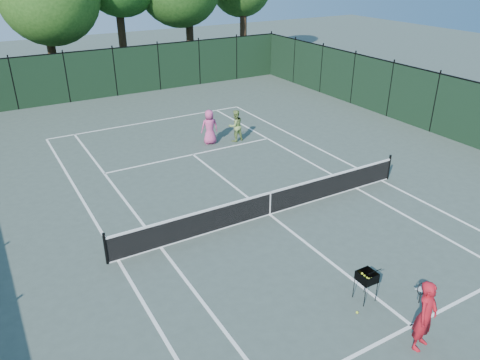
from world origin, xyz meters
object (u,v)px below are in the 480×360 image
player_pink (210,127)px  ball_hopper (367,277)px  loose_ball_midcourt (357,312)px  coach (426,316)px  player_green (236,126)px

player_pink → ball_hopper: (-1.66, -12.32, -0.11)m
ball_hopper → loose_ball_midcourt: 0.94m
coach → ball_hopper: (0.04, 1.89, -0.18)m
player_pink → loose_ball_midcourt: 12.87m
coach → loose_ball_midcourt: (-0.50, 1.56, -0.88)m
coach → player_green: 14.18m
coach → loose_ball_midcourt: size_ratio=26.73×
coach → ball_hopper: bearing=72.3°
player_pink → ball_hopper: size_ratio=1.93×
loose_ball_midcourt → ball_hopper: bearing=31.1°
ball_hopper → player_pink: bearing=84.6°
player_pink → player_green: player_pink is taller
coach → ball_hopper: size_ratio=2.08×
coach → ball_hopper: 1.89m
coach → loose_ball_midcourt: 1.86m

